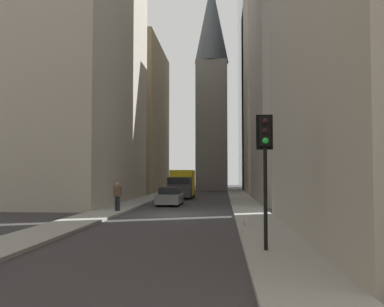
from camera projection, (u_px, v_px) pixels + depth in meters
The scene contains 13 objects.
ground_plane at pixel (177, 215), 25.34m from camera, with size 135.00×135.00×0.00m, color #302D30.
sidewalk_right at pixel (104, 213), 25.67m from camera, with size 90.00×2.20×0.14m, color gray.
sidewalk_left at pixel (252, 214), 25.02m from camera, with size 90.00×2.20×0.14m, color gray.
building_left_far at pixel (284, 94), 54.27m from camera, with size 15.58×10.00×25.54m.
building_left_midfar at pixel (313, 9), 36.68m from camera, with size 13.20×10.00×33.65m.
building_right_far at pixel (126, 119), 58.07m from camera, with size 16.72×10.00×19.92m.
building_right_midfar at pixel (72, 49), 37.38m from camera, with size 19.48×10.00×27.11m.
church_spire at pixel (212, 79), 64.68m from camera, with size 5.19×5.19×32.38m.
delivery_truck at pixel (182, 184), 42.86m from camera, with size 6.46×2.25×2.84m.
hatchback_grey at pixel (170, 197), 33.13m from camera, with size 4.30×1.78×1.42m.
traffic_light_foreground at pixel (265, 150), 13.01m from camera, with size 0.43×0.52×4.18m.
pedestrian at pixel (117, 195), 26.43m from camera, with size 0.26×0.44×1.80m.
discarded_bottle at pixel (244, 223), 18.95m from camera, with size 0.07×0.07×0.27m.
Camera 1 is at (-25.36, -2.75, 2.47)m, focal length 39.47 mm.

